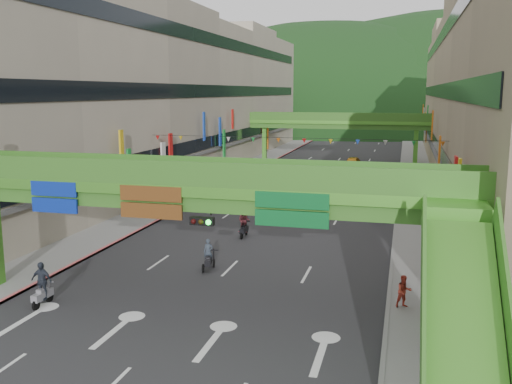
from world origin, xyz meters
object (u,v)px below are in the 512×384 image
(overpass_near, at_px, (205,203))
(scooter_rider_mid, at_px, (244,223))
(scooter_rider_near, at_px, (208,256))
(car_silver, at_px, (305,171))
(car_yellow, at_px, (352,163))
(pedestrian_red, at_px, (404,294))

(overpass_near, xyz_separation_m, scooter_rider_mid, (-2.12, 13.78, -4.14))
(scooter_rider_near, relative_size, car_silver, 0.46)
(scooter_rider_mid, bearing_deg, car_silver, 91.74)
(scooter_rider_near, height_order, car_yellow, scooter_rider_near)
(car_silver, xyz_separation_m, pedestrian_red, (11.90, -41.30, 0.11))
(overpass_near, relative_size, car_silver, 7.04)
(overpass_near, xyz_separation_m, scooter_rider_near, (-2.05, 6.07, -4.38))
(scooter_rider_near, bearing_deg, car_silver, 91.49)
(scooter_rider_mid, xyz_separation_m, car_yellow, (4.00, 39.02, -0.31))
(scooter_rider_near, relative_size, scooter_rider_mid, 0.89)
(pedestrian_red, bearing_deg, overpass_near, 171.77)
(scooter_rider_mid, height_order, car_yellow, scooter_rider_mid)
(car_yellow, bearing_deg, overpass_near, -88.36)
(scooter_rider_near, distance_m, car_silver, 37.86)
(overpass_near, height_order, car_yellow, overpass_near)
(car_silver, bearing_deg, car_yellow, 54.71)
(overpass_near, relative_size, scooter_rider_near, 15.31)
(overpass_near, height_order, car_silver, overpass_near)
(car_yellow, relative_size, pedestrian_red, 2.89)
(car_silver, distance_m, pedestrian_red, 42.98)
(scooter_rider_mid, height_order, pedestrian_red, scooter_rider_mid)
(scooter_rider_near, xyz_separation_m, pedestrian_red, (10.92, -3.45, -0.06))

